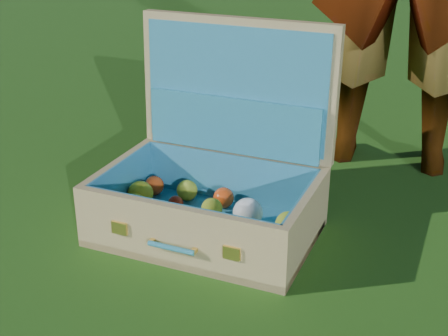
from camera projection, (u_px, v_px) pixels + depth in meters
ground at (224, 233)px, 1.97m from camera, size 60.00×60.00×0.00m
stray_ball at (109, 179)px, 2.26m from camera, size 0.07×0.07×0.07m
suitcase at (215, 173)px, 1.96m from camera, size 0.76×0.64×0.64m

